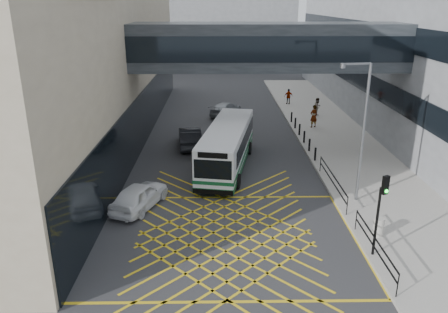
{
  "coord_description": "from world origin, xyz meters",
  "views": [
    {
      "loc": [
        -0.31,
        -17.67,
        10.3
      ],
      "look_at": [
        0.0,
        4.0,
        2.6
      ],
      "focal_mm": 35.0,
      "sensor_mm": 36.0,
      "label": 1
    }
  ],
  "objects_px": {
    "bus": "(227,145)",
    "car_white": "(139,195)",
    "car_dark": "(190,137)",
    "car_silver": "(225,108)",
    "pedestrian_a": "(314,116)",
    "pedestrian_b": "(317,107)",
    "traffic_light": "(381,204)",
    "litter_bin": "(378,227)",
    "street_lamp": "(361,125)",
    "pedestrian_c": "(289,97)"
  },
  "relations": [
    {
      "from": "car_white",
      "to": "car_dark",
      "type": "relative_size",
      "value": 0.93
    },
    {
      "from": "car_white",
      "to": "street_lamp",
      "type": "bearing_deg",
      "value": -157.18
    },
    {
      "from": "bus",
      "to": "street_lamp",
      "type": "relative_size",
      "value": 1.4
    },
    {
      "from": "car_dark",
      "to": "car_silver",
      "type": "relative_size",
      "value": 1.07
    },
    {
      "from": "car_white",
      "to": "pedestrian_a",
      "type": "distance_m",
      "value": 19.39
    },
    {
      "from": "car_dark",
      "to": "car_silver",
      "type": "height_order",
      "value": "car_dark"
    },
    {
      "from": "bus",
      "to": "pedestrian_a",
      "type": "xyz_separation_m",
      "value": [
        7.54,
        9.04,
        -0.39
      ]
    },
    {
      "from": "car_silver",
      "to": "traffic_light",
      "type": "distance_m",
      "value": 25.65
    },
    {
      "from": "pedestrian_b",
      "to": "car_white",
      "type": "bearing_deg",
      "value": -162.68
    },
    {
      "from": "pedestrian_c",
      "to": "litter_bin",
      "type": "bearing_deg",
      "value": 87.28
    },
    {
      "from": "car_dark",
      "to": "car_white",
      "type": "bearing_deg",
      "value": 72.22
    },
    {
      "from": "bus",
      "to": "pedestrian_b",
      "type": "relative_size",
      "value": 6.15
    },
    {
      "from": "traffic_light",
      "to": "pedestrian_a",
      "type": "relative_size",
      "value": 1.91
    },
    {
      "from": "car_dark",
      "to": "traffic_light",
      "type": "relative_size",
      "value": 1.3
    },
    {
      "from": "bus",
      "to": "car_white",
      "type": "xyz_separation_m",
      "value": [
        -4.76,
        -5.94,
        -0.81
      ]
    },
    {
      "from": "car_white",
      "to": "car_silver",
      "type": "height_order",
      "value": "car_white"
    },
    {
      "from": "car_dark",
      "to": "car_silver",
      "type": "distance_m",
      "value": 9.94
    },
    {
      "from": "street_lamp",
      "to": "pedestrian_b",
      "type": "xyz_separation_m",
      "value": [
        2.03,
        18.54,
        -3.35
      ]
    },
    {
      "from": "litter_bin",
      "to": "pedestrian_c",
      "type": "bearing_deg",
      "value": 89.84
    },
    {
      "from": "street_lamp",
      "to": "pedestrian_a",
      "type": "bearing_deg",
      "value": 76.76
    },
    {
      "from": "litter_bin",
      "to": "pedestrian_b",
      "type": "distance_m",
      "value": 22.44
    },
    {
      "from": "car_silver",
      "to": "car_dark",
      "type": "bearing_deg",
      "value": 97.15
    },
    {
      "from": "pedestrian_b",
      "to": "car_silver",
      "type": "bearing_deg",
      "value": 137.04
    },
    {
      "from": "bus",
      "to": "pedestrian_a",
      "type": "bearing_deg",
      "value": 60.41
    },
    {
      "from": "traffic_light",
      "to": "litter_bin",
      "type": "relative_size",
      "value": 4.24
    },
    {
      "from": "car_dark",
      "to": "car_silver",
      "type": "bearing_deg",
      "value": -113.09
    },
    {
      "from": "bus",
      "to": "traffic_light",
      "type": "bearing_deg",
      "value": -51.16
    },
    {
      "from": "traffic_light",
      "to": "street_lamp",
      "type": "bearing_deg",
      "value": 58.33
    },
    {
      "from": "car_white",
      "to": "car_silver",
      "type": "bearing_deg",
      "value": -83.23
    },
    {
      "from": "car_silver",
      "to": "car_white",
      "type": "bearing_deg",
      "value": 99.89
    },
    {
      "from": "bus",
      "to": "pedestrian_c",
      "type": "distance_m",
      "value": 19.28
    },
    {
      "from": "litter_bin",
      "to": "pedestrian_c",
      "type": "height_order",
      "value": "pedestrian_c"
    },
    {
      "from": "car_dark",
      "to": "traffic_light",
      "type": "distance_m",
      "value": 17.76
    },
    {
      "from": "traffic_light",
      "to": "litter_bin",
      "type": "bearing_deg",
      "value": 42.7
    },
    {
      "from": "traffic_light",
      "to": "litter_bin",
      "type": "height_order",
      "value": "traffic_light"
    },
    {
      "from": "car_white",
      "to": "street_lamp",
      "type": "xyz_separation_m",
      "value": [
        11.47,
        0.46,
        3.65
      ]
    },
    {
      "from": "street_lamp",
      "to": "car_silver",
      "type": "bearing_deg",
      "value": 98.83
    },
    {
      "from": "bus",
      "to": "car_dark",
      "type": "bearing_deg",
      "value": 132.02
    },
    {
      "from": "traffic_light",
      "to": "pedestrian_c",
      "type": "bearing_deg",
      "value": 64.15
    },
    {
      "from": "car_white",
      "to": "traffic_light",
      "type": "height_order",
      "value": "traffic_light"
    },
    {
      "from": "car_dark",
      "to": "litter_bin",
      "type": "bearing_deg",
      "value": 118.0
    },
    {
      "from": "pedestrian_a",
      "to": "pedestrian_b",
      "type": "bearing_deg",
      "value": -133.5
    },
    {
      "from": "street_lamp",
      "to": "pedestrian_c",
      "type": "height_order",
      "value": "street_lamp"
    },
    {
      "from": "traffic_light",
      "to": "street_lamp",
      "type": "xyz_separation_m",
      "value": [
        0.71,
        5.5,
        1.8
      ]
    },
    {
      "from": "car_dark",
      "to": "traffic_light",
      "type": "bearing_deg",
      "value": 112.96
    },
    {
      "from": "bus",
      "to": "litter_bin",
      "type": "xyz_separation_m",
      "value": [
        6.71,
        -9.29,
        -0.92
      ]
    },
    {
      "from": "street_lamp",
      "to": "pedestrian_a",
      "type": "distance_m",
      "value": 14.91
    },
    {
      "from": "car_silver",
      "to": "pedestrian_c",
      "type": "xyz_separation_m",
      "value": [
        6.68,
        4.12,
        0.26
      ]
    },
    {
      "from": "pedestrian_c",
      "to": "traffic_light",
      "type": "bearing_deg",
      "value": 85.87
    },
    {
      "from": "bus",
      "to": "car_dark",
      "type": "xyz_separation_m",
      "value": [
        -2.72,
        4.38,
        -0.76
      ]
    }
  ]
}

